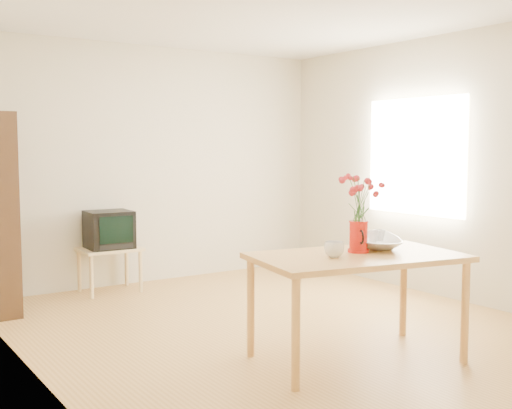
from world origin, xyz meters
TOP-DOWN VIEW (x-y plane):
  - room at (0.03, 0.00)m, footprint 4.50×4.50m
  - table at (-0.03, -1.01)m, footprint 1.56×1.07m
  - tv_stand at (-0.70, 1.97)m, footprint 0.60×0.45m
  - pitcher at (0.04, -0.95)m, footprint 0.15×0.21m
  - flowers at (0.04, -0.95)m, footprint 0.26×0.26m
  - mug at (-0.24, -1.01)m, footprint 0.14×0.14m
  - bowl at (0.34, -0.83)m, footprint 0.66×0.66m
  - teacup_a at (0.30, -0.83)m, footprint 0.09×0.09m
  - teacup_b at (0.39, -0.81)m, footprint 0.09×0.09m
  - television at (-0.70, 1.98)m, footprint 0.46×0.43m

SIDE VIEW (x-z plane):
  - tv_stand at x=-0.70m, z-range 0.16..0.62m
  - television at x=-0.70m, z-range 0.46..0.85m
  - table at x=-0.03m, z-range 0.30..1.05m
  - mug at x=-0.24m, z-range 0.75..0.86m
  - pitcher at x=0.04m, z-range 0.74..0.97m
  - teacup_b at x=0.39m, z-range 0.90..0.97m
  - teacup_a at x=0.30m, z-range 0.90..0.97m
  - bowl at x=0.34m, z-range 0.75..1.20m
  - flowers at x=0.04m, z-range 0.97..1.34m
  - room at x=0.03m, z-range -0.95..3.55m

